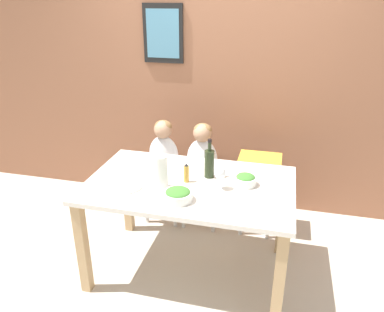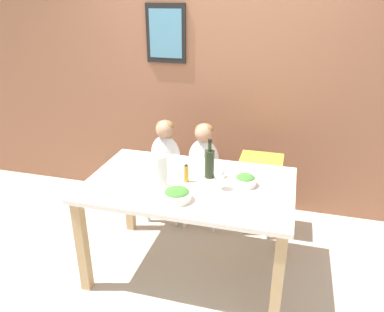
% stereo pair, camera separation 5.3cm
% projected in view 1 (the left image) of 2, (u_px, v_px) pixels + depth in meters
% --- Properties ---
extents(ground_plane, '(14.00, 14.00, 0.00)m').
position_uv_depth(ground_plane, '(190.00, 268.00, 3.00)').
color(ground_plane, '#BCB2A3').
extents(wall_back, '(10.00, 0.09, 2.70)m').
position_uv_depth(wall_back, '(220.00, 72.00, 3.51)').
color(wall_back, '#8E5B42').
rests_on(wall_back, ground_plane).
extents(dining_table, '(1.48, 0.92, 0.77)m').
position_uv_depth(dining_table, '(190.00, 196.00, 2.74)').
color(dining_table, silver).
rests_on(dining_table, ground_plane).
extents(chair_far_left, '(0.43, 0.38, 0.47)m').
position_uv_depth(chair_far_left, '(165.00, 180.00, 3.55)').
color(chair_far_left, silver).
rests_on(chair_far_left, ground_plane).
extents(chair_far_center, '(0.43, 0.38, 0.47)m').
position_uv_depth(chair_far_center, '(202.00, 185.00, 3.47)').
color(chair_far_center, silver).
rests_on(chair_far_center, ground_plane).
extents(chair_right_highchair, '(0.37, 0.32, 0.72)m').
position_uv_depth(chair_right_highchair, '(259.00, 175.00, 3.29)').
color(chair_right_highchair, silver).
rests_on(chair_right_highchair, ground_plane).
extents(person_child_left, '(0.28, 0.17, 0.52)m').
position_uv_depth(person_child_left, '(164.00, 146.00, 3.42)').
color(person_child_left, silver).
rests_on(person_child_left, chair_far_left).
extents(person_child_center, '(0.28, 0.17, 0.52)m').
position_uv_depth(person_child_center, '(202.00, 150.00, 3.34)').
color(person_child_center, silver).
rests_on(person_child_center, chair_far_center).
extents(wine_bottle, '(0.07, 0.07, 0.30)m').
position_uv_depth(wine_bottle, '(209.00, 163.00, 2.73)').
color(wine_bottle, '#232D19').
rests_on(wine_bottle, dining_table).
extents(paper_towel_roll, '(0.10, 0.10, 0.25)m').
position_uv_depth(paper_towel_roll, '(160.00, 172.00, 2.57)').
color(paper_towel_roll, white).
rests_on(paper_towel_roll, dining_table).
extents(wine_glass_near, '(0.08, 0.08, 0.17)m').
position_uv_depth(wine_glass_near, '(220.00, 173.00, 2.56)').
color(wine_glass_near, white).
rests_on(wine_glass_near, dining_table).
extents(salad_bowl_large, '(0.19, 0.19, 0.08)m').
position_uv_depth(salad_bowl_large, '(178.00, 195.00, 2.45)').
color(salad_bowl_large, white).
rests_on(salad_bowl_large, dining_table).
extents(salad_bowl_small, '(0.16, 0.16, 0.08)m').
position_uv_depth(salad_bowl_small, '(245.00, 180.00, 2.65)').
color(salad_bowl_small, white).
rests_on(salad_bowl_small, dining_table).
extents(dinner_plate_front_left, '(0.24, 0.24, 0.01)m').
position_uv_depth(dinner_plate_front_left, '(126.00, 186.00, 2.63)').
color(dinner_plate_front_left, silver).
rests_on(dinner_plate_front_left, dining_table).
extents(dinner_plate_back_left, '(0.24, 0.24, 0.01)m').
position_uv_depth(dinner_plate_back_left, '(148.00, 164.00, 2.98)').
color(dinner_plate_back_left, silver).
rests_on(dinner_plate_back_left, dining_table).
extents(condiment_bottle_hot_sauce, '(0.04, 0.04, 0.15)m').
position_uv_depth(condiment_bottle_hot_sauce, '(186.00, 173.00, 2.68)').
color(condiment_bottle_hot_sauce, '#BC8E33').
rests_on(condiment_bottle_hot_sauce, dining_table).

